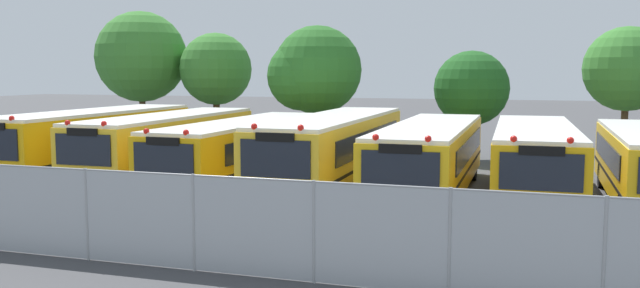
{
  "coord_description": "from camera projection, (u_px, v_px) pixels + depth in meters",
  "views": [
    {
      "loc": [
        6.71,
        -22.44,
        4.16
      ],
      "look_at": [
        -0.52,
        0.0,
        1.6
      ],
      "focal_mm": 37.52,
      "sensor_mm": 36.0,
      "label": 1
    }
  ],
  "objects": [
    {
      "name": "tree_2",
      "position": [
        312.0,
        72.0,
        32.56
      ],
      "size": [
        4.53,
        4.33,
        6.41
      ],
      "color": "#4C3823",
      "rests_on": "ground_plane"
    },
    {
      "name": "traffic_cone",
      "position": [
        468.0,
        265.0,
        13.41
      ],
      "size": [
        0.45,
        0.45,
        0.59
      ],
      "primitive_type": "cone",
      "color": "#EA5914",
      "rests_on": "ground_plane"
    },
    {
      "name": "tree_0",
      "position": [
        138.0,
        56.0,
        37.91
      ],
      "size": [
        5.13,
        5.13,
        7.56
      ],
      "color": "#4C3823",
      "rests_on": "ground_plane"
    },
    {
      "name": "tree_4",
      "position": [
        628.0,
        71.0,
        29.39
      ],
      "size": [
        3.75,
        3.75,
        6.15
      ],
      "color": "#4C3823",
      "rests_on": "ground_plane"
    },
    {
      "name": "tree_3",
      "position": [
        473.0,
        89.0,
        31.02
      ],
      "size": [
        3.48,
        3.48,
        5.13
      ],
      "color": "#4C3823",
      "rests_on": "ground_plane"
    },
    {
      "name": "school_bus_1",
      "position": [
        169.0,
        144.0,
        25.75
      ],
      "size": [
        2.61,
        10.7,
        2.65
      ],
      "rotation": [
        0.0,
        0.0,
        3.15
      ],
      "color": "yellow",
      "rests_on": "ground_plane"
    },
    {
      "name": "school_bus_2",
      "position": [
        245.0,
        149.0,
        24.44
      ],
      "size": [
        2.76,
        11.01,
        2.5
      ],
      "rotation": [
        0.0,
        0.0,
        3.11
      ],
      "color": "#EAA80C",
      "rests_on": "ground_plane"
    },
    {
      "name": "chainlink_fence",
      "position": [
        194.0,
        221.0,
        13.9
      ],
      "size": [
        26.43,
        0.07,
        2.06
      ],
      "color": "#9EA0A3",
      "rests_on": "ground_plane"
    },
    {
      "name": "school_bus_0",
      "position": [
        94.0,
        140.0,
        26.69
      ],
      "size": [
        2.72,
        10.71,
        2.75
      ],
      "rotation": [
        0.0,
        0.0,
        3.13
      ],
      "color": "#EAA80C",
      "rests_on": "ground_plane"
    },
    {
      "name": "school_bus_5",
      "position": [
        534.0,
        159.0,
        21.48
      ],
      "size": [
        2.78,
        10.6,
        2.57
      ],
      "rotation": [
        0.0,
        0.0,
        3.17
      ],
      "color": "#EAA80C",
      "rests_on": "ground_plane"
    },
    {
      "name": "school_bus_3",
      "position": [
        335.0,
        149.0,
        23.5
      ],
      "size": [
        2.58,
        11.67,
        2.75
      ],
      "rotation": [
        0.0,
        0.0,
        3.15
      ],
      "color": "yellow",
      "rests_on": "ground_plane"
    },
    {
      "name": "ground_plane",
      "position": [
        334.0,
        189.0,
        23.73
      ],
      "size": [
        160.0,
        160.0,
        0.0
      ],
      "primitive_type": "plane",
      "color": "#424244"
    },
    {
      "name": "school_bus_4",
      "position": [
        431.0,
        156.0,
        22.31
      ],
      "size": [
        2.61,
        11.29,
        2.55
      ],
      "rotation": [
        0.0,
        0.0,
        3.15
      ],
      "color": "yellow",
      "rests_on": "ground_plane"
    },
    {
      "name": "tree_1",
      "position": [
        214.0,
        69.0,
        37.07
      ],
      "size": [
        3.99,
        3.99,
        6.3
      ],
      "color": "#4C3823",
      "rests_on": "ground_plane"
    }
  ]
}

